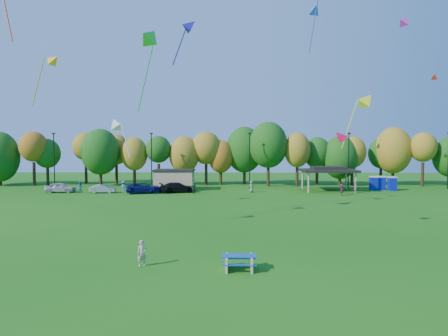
{
  "coord_description": "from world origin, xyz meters",
  "views": [
    {
      "loc": [
        -1.16,
        -24.77,
        6.9
      ],
      "look_at": [
        -1.64,
        6.0,
        5.22
      ],
      "focal_mm": 32.0,
      "sensor_mm": 36.0,
      "label": 1
    }
  ],
  "objects_px": {
    "car_b": "(103,189)",
    "car_a": "(60,187)",
    "car_d": "(178,187)",
    "car_c": "(145,188)",
    "kite_flyer": "(142,253)",
    "picnic_table": "(239,261)",
    "porta_potties": "(382,183)"
  },
  "relations": [
    {
      "from": "car_d",
      "to": "porta_potties",
      "type": "bearing_deg",
      "value": -102.3
    },
    {
      "from": "porta_potties",
      "to": "car_c",
      "type": "distance_m",
      "value": 36.88
    },
    {
      "from": "porta_potties",
      "to": "car_b",
      "type": "height_order",
      "value": "porta_potties"
    },
    {
      "from": "kite_flyer",
      "to": "car_d",
      "type": "bearing_deg",
      "value": 68.62
    },
    {
      "from": "car_a",
      "to": "car_c",
      "type": "xyz_separation_m",
      "value": [
        12.77,
        -0.66,
        0.0
      ]
    },
    {
      "from": "picnic_table",
      "to": "car_c",
      "type": "distance_m",
      "value": 38.53
    },
    {
      "from": "car_d",
      "to": "kite_flyer",
      "type": "bearing_deg",
      "value": 165.07
    },
    {
      "from": "picnic_table",
      "to": "car_a",
      "type": "relative_size",
      "value": 0.43
    },
    {
      "from": "kite_flyer",
      "to": "car_b",
      "type": "bearing_deg",
      "value": 85.31
    },
    {
      "from": "car_d",
      "to": "car_b",
      "type": "bearing_deg",
      "value": 74.3
    },
    {
      "from": "picnic_table",
      "to": "car_d",
      "type": "distance_m",
      "value": 38.0
    },
    {
      "from": "porta_potties",
      "to": "picnic_table",
      "type": "relative_size",
      "value": 1.95
    },
    {
      "from": "car_d",
      "to": "picnic_table",
      "type": "bearing_deg",
      "value": 173.4
    },
    {
      "from": "picnic_table",
      "to": "car_c",
      "type": "bearing_deg",
      "value": 110.31
    },
    {
      "from": "car_a",
      "to": "picnic_table",
      "type": "bearing_deg",
      "value": -148.09
    },
    {
      "from": "kite_flyer",
      "to": "car_a",
      "type": "bearing_deg",
      "value": 93.47
    },
    {
      "from": "picnic_table",
      "to": "car_a",
      "type": "distance_m",
      "value": 45.05
    },
    {
      "from": "car_d",
      "to": "car_a",
      "type": "bearing_deg",
      "value": 71.31
    },
    {
      "from": "car_b",
      "to": "car_d",
      "type": "xyz_separation_m",
      "value": [
        11.0,
        0.69,
        0.15
      ]
    },
    {
      "from": "car_a",
      "to": "car_d",
      "type": "xyz_separation_m",
      "value": [
        17.53,
        0.18,
        0.02
      ]
    },
    {
      "from": "picnic_table",
      "to": "kite_flyer",
      "type": "height_order",
      "value": "kite_flyer"
    },
    {
      "from": "car_d",
      "to": "car_c",
      "type": "bearing_deg",
      "value": 80.72
    },
    {
      "from": "kite_flyer",
      "to": "car_c",
      "type": "relative_size",
      "value": 0.28
    },
    {
      "from": "car_b",
      "to": "picnic_table",
      "type": "bearing_deg",
      "value": -158.41
    },
    {
      "from": "car_a",
      "to": "car_b",
      "type": "distance_m",
      "value": 6.54
    },
    {
      "from": "porta_potties",
      "to": "car_c",
      "type": "relative_size",
      "value": 0.69
    },
    {
      "from": "car_c",
      "to": "kite_flyer",
      "type": "bearing_deg",
      "value": 177.92
    },
    {
      "from": "car_c",
      "to": "car_d",
      "type": "height_order",
      "value": "car_d"
    },
    {
      "from": "car_a",
      "to": "kite_flyer",
      "type": "bearing_deg",
      "value": -153.93
    },
    {
      "from": "car_b",
      "to": "porta_potties",
      "type": "bearing_deg",
      "value": -90.3
    },
    {
      "from": "kite_flyer",
      "to": "car_b",
      "type": "xyz_separation_m",
      "value": [
        -13.78,
        35.83,
        -0.13
      ]
    },
    {
      "from": "car_b",
      "to": "car_a",
      "type": "bearing_deg",
      "value": 79.16
    }
  ]
}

